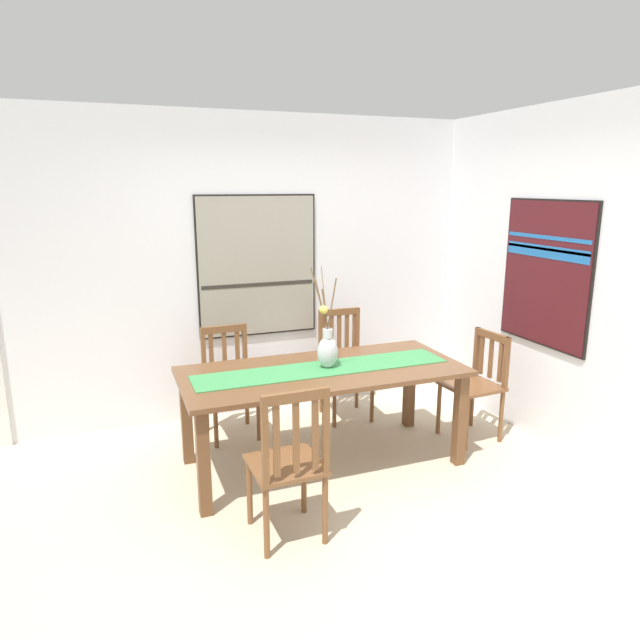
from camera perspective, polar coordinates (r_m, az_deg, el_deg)
ground_plane at (r=4.04m, az=3.89°, el=-17.84°), size 6.40×6.40×0.03m
wall_back at (r=5.25m, az=-4.42°, el=5.39°), size 6.40×0.12×2.70m
wall_side at (r=4.63m, az=25.62°, el=3.01°), size 0.12×6.40×2.70m
dining_table at (r=4.23m, az=0.29°, el=-6.23°), size 2.09×0.92×0.76m
table_runner at (r=4.20m, az=0.29°, el=-4.92°), size 1.92×0.36×0.01m
centerpiece_vase at (r=4.18m, az=0.75°, el=-2.81°), size 0.19×0.28×0.75m
chair_0 at (r=4.86m, az=-9.14°, el=-5.95°), size 0.43×0.43×0.92m
chair_1 at (r=4.91m, az=15.48°, el=-6.14°), size 0.45×0.45×0.90m
chair_2 at (r=5.18m, az=2.41°, el=-4.20°), size 0.44×0.44×0.98m
chair_3 at (r=3.41m, az=-3.16°, el=-14.15°), size 0.43×0.43×0.99m
painting_on_back_wall at (r=5.13m, az=-6.33°, el=5.42°), size 1.09×0.05×1.26m
painting_on_side_wall at (r=4.85m, az=21.85°, el=4.39°), size 0.05×0.95×1.16m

